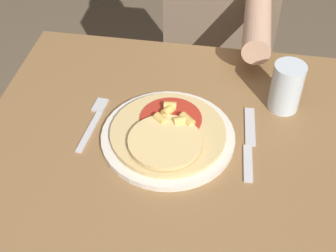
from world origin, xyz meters
name	(u,v)px	position (x,y,z in m)	size (l,w,h in m)	color
dining_table	(180,201)	(0.00, 0.00, 0.63)	(0.91, 0.85, 0.77)	olive
plate	(168,137)	(-0.04, 0.06, 0.77)	(0.29, 0.29, 0.01)	silver
pizza	(168,133)	(-0.04, 0.05, 0.79)	(0.25, 0.25, 0.04)	#DBBC7A
fork	(94,120)	(-0.21, 0.09, 0.77)	(0.03, 0.18, 0.00)	silver
knife	(249,144)	(0.14, 0.07, 0.77)	(0.03, 0.22, 0.00)	silver
drinking_glass	(286,87)	(0.21, 0.21, 0.82)	(0.07, 0.07, 0.12)	silver
person_diner	(222,19)	(0.03, 0.70, 0.69)	(0.34, 0.52, 1.18)	#2D2D38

